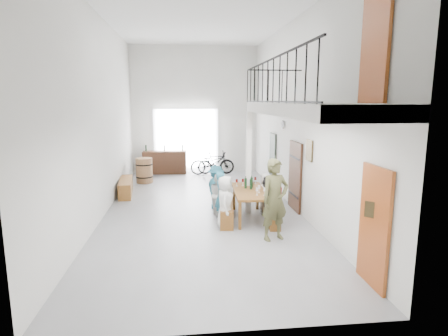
{
  "coord_description": "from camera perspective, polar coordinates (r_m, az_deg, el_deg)",
  "views": [
    {
      "loc": [
        -0.49,
        -10.68,
        3.18
      ],
      "look_at": [
        0.6,
        -0.5,
        1.32
      ],
      "focal_mm": 30.0,
      "sensor_mm": 36.0,
      "label": 1
    }
  ],
  "objects": [
    {
      "name": "floor",
      "position": [
        11.15,
        -3.36,
        -6.27
      ],
      "size": [
        12.0,
        12.0,
        0.0
      ],
      "primitive_type": "plane",
      "color": "slate",
      "rests_on": "ground"
    },
    {
      "name": "counter_bottles",
      "position": [
        16.48,
        -9.08,
        3.04
      ],
      "size": [
        1.63,
        0.11,
        0.28
      ],
      "color": "black",
      "rests_on": "serving_counter"
    },
    {
      "name": "balcony",
      "position": [
        7.95,
        12.13,
        8.52
      ],
      "size": [
        1.52,
        5.62,
        4.0
      ],
      "color": "white",
      "rests_on": "ground"
    },
    {
      "name": "host_standing",
      "position": [
        8.62,
        7.77,
        -4.81
      ],
      "size": [
        0.8,
        0.66,
        1.89
      ],
      "primitive_type": "imported",
      "rotation": [
        0.0,
        0.0,
        0.35
      ],
      "color": "#4A4929",
      "rests_on": "ground"
    },
    {
      "name": "side_bench",
      "position": [
        13.2,
        -14.73,
        -2.82
      ],
      "size": [
        0.57,
        1.87,
        0.52
      ],
      "primitive_type": "cube",
      "rotation": [
        0.0,
        0.0,
        0.09
      ],
      "color": "brown",
      "rests_on": "ground"
    },
    {
      "name": "guest_left_d",
      "position": [
        10.97,
        -1.24,
        -2.99
      ],
      "size": [
        0.76,
        0.97,
        1.31
      ],
      "primitive_type": "imported",
      "rotation": [
        0.0,
        0.0,
        1.95
      ],
      "color": "#276C83",
      "rests_on": "ground"
    },
    {
      "name": "guest_right_b",
      "position": [
        10.34,
        6.7,
        -4.31
      ],
      "size": [
        0.42,
        1.1,
        1.17
      ],
      "primitive_type": "imported",
      "rotation": [
        0.0,
        0.0,
        -1.5
      ],
      "color": "black",
      "rests_on": "ground"
    },
    {
      "name": "right_wall_decor",
      "position": [
        9.48,
        13.64,
        1.29
      ],
      "size": [
        0.07,
        8.28,
        5.07
      ],
      "color": "#903D14",
      "rests_on": "ground"
    },
    {
      "name": "guest_right_c",
      "position": [
        10.88,
        6.36,
        -3.68
      ],
      "size": [
        0.49,
        0.62,
        1.12
      ],
      "primitive_type": "imported",
      "rotation": [
        0.0,
        0.0,
        -1.84
      ],
      "color": "silver",
      "rests_on": "ground"
    },
    {
      "name": "tasting_table",
      "position": [
        10.12,
        3.9,
        -3.86
      ],
      "size": [
        0.92,
        2.04,
        0.79
      ],
      "rotation": [
        0.0,
        0.0,
        -0.05
      ],
      "color": "brown",
      "rests_on": "ground"
    },
    {
      "name": "guest_left_c",
      "position": [
        10.49,
        -0.84,
        -4.03
      ],
      "size": [
        0.56,
        0.65,
        1.17
      ],
      "primitive_type": "imported",
      "rotation": [
        0.0,
        0.0,
        1.79
      ],
      "color": "silver",
      "rests_on": "ground"
    },
    {
      "name": "potted_plant",
      "position": [
        11.91,
        8.41,
        -4.36
      ],
      "size": [
        0.38,
        0.34,
        0.37
      ],
      "primitive_type": "imported",
      "rotation": [
        0.0,
        0.0,
        0.16
      ],
      "color": "#184613",
      "rests_on": "ground"
    },
    {
      "name": "bench_wall",
      "position": [
        10.26,
        7.03,
        -6.43
      ],
      "size": [
        0.46,
        2.08,
        0.47
      ],
      "primitive_type": "cube",
      "rotation": [
        0.0,
        0.0,
        -0.09
      ],
      "color": "brown",
      "rests_on": "ground"
    },
    {
      "name": "bicycle_far",
      "position": [
        16.26,
        -1.22,
        0.75
      ],
      "size": [
        1.6,
        0.47,
        0.96
      ],
      "primitive_type": "imported",
      "rotation": [
        0.0,
        0.0,
        1.59
      ],
      "color": "black",
      "rests_on": "ground"
    },
    {
      "name": "room_walls",
      "position": [
        10.7,
        -3.56,
        12.3
      ],
      "size": [
        12.0,
        12.0,
        12.0
      ],
      "color": "white",
      "rests_on": "ground"
    },
    {
      "name": "gateway_portal",
      "position": [
        16.71,
        -5.79,
        4.15
      ],
      "size": [
        2.8,
        0.08,
        2.8
      ],
      "primitive_type": "cube",
      "color": "white",
      "rests_on": "ground"
    },
    {
      "name": "bench_inner",
      "position": [
        10.24,
        0.39,
        -6.38
      ],
      "size": [
        0.55,
        2.1,
        0.48
      ],
      "primitive_type": "cube",
      "rotation": [
        0.0,
        0.0,
        -0.11
      ],
      "color": "brown",
      "rests_on": "ground"
    },
    {
      "name": "tableware",
      "position": [
        10.22,
        4.12,
        -2.47
      ],
      "size": [
        0.65,
        1.43,
        0.35
      ],
      "color": "black",
      "rests_on": "tasting_table"
    },
    {
      "name": "bicycle_near",
      "position": [
        16.19,
        -1.78,
        0.78
      ],
      "size": [
        1.96,
        0.84,
        1.0
      ],
      "primitive_type": "imported",
      "rotation": [
        0.0,
        0.0,
        1.67
      ],
      "color": "black",
      "rests_on": "ground"
    },
    {
      "name": "serving_counter",
      "position": [
        16.57,
        -9.02,
        0.86
      ],
      "size": [
        1.89,
        0.56,
        0.99
      ],
      "primitive_type": "cube",
      "rotation": [
        0.0,
        0.0,
        -0.02
      ],
      "color": "#391E10",
      "rests_on": "ground"
    },
    {
      "name": "guest_right_a",
      "position": [
        9.69,
        8.08,
        -4.92
      ],
      "size": [
        0.52,
        0.82,
        1.3
      ],
      "primitive_type": "imported",
      "rotation": [
        0.0,
        0.0,
        -1.86
      ],
      "color": "maroon",
      "rests_on": "ground"
    },
    {
      "name": "guest_left_b",
      "position": [
        9.98,
        -0.43,
        -4.29
      ],
      "size": [
        0.41,
        0.54,
        1.33
      ],
      "primitive_type": "imported",
      "rotation": [
        0.0,
        0.0,
        1.78
      ],
      "color": "#276C83",
      "rests_on": "ground"
    },
    {
      "name": "guest_left_a",
      "position": [
        9.37,
        0.19,
        -5.25
      ],
      "size": [
        0.54,
        0.72,
        1.34
      ],
      "primitive_type": "imported",
      "rotation": [
        0.0,
        0.0,
        1.37
      ],
      "color": "silver",
      "rests_on": "ground"
    },
    {
      "name": "oak_barrel",
      "position": [
        14.88,
        -12.06,
        -0.36
      ],
      "size": [
        0.66,
        0.66,
        0.97
      ],
      "color": "olive",
      "rests_on": "ground"
    }
  ]
}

